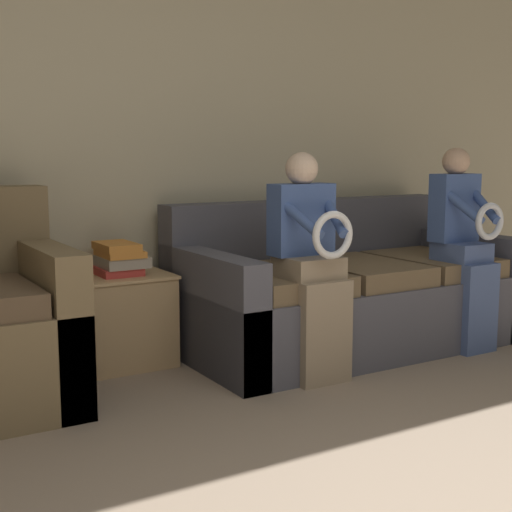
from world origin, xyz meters
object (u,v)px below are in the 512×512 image
Objects in this scene: side_shelf at (121,318)px; book_stack at (119,259)px; child_right_seated at (464,240)px; child_left_seated at (311,257)px; couch_main at (345,294)px.

book_stack is (-0.00, -0.00, 0.33)m from side_shelf.
child_right_seated is at bearing -20.98° from side_shelf.
child_right_seated is at bearing 0.15° from child_left_seated.
couch_main is 1.75× the size of child_left_seated.
couch_main is at bearing -12.69° from side_shelf.
child_right_seated is at bearing -37.25° from couch_main.
couch_main is 0.77m from child_left_seated.
couch_main is at bearing -12.48° from book_stack.
couch_main is 1.38m from book_stack.
couch_main is at bearing 142.75° from child_right_seated.
book_stack is at bearing 136.90° from child_left_seated.
child_right_seated reaches higher than couch_main.
book_stack is at bearing 167.52° from couch_main.
book_stack is (-1.32, 0.29, 0.28)m from couch_main.
couch_main is at bearing 37.44° from child_left_seated.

